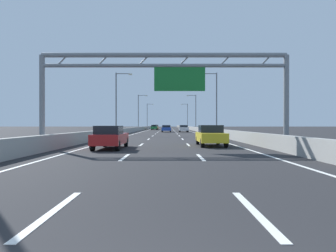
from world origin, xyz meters
TOP-DOWN VIEW (x-y plane):
  - ground_plane at (0.00, 100.00)m, footprint 260.00×260.00m
  - lane_dash_left_0 at (-1.80, 3.50)m, footprint 0.16×3.00m
  - lane_dash_left_1 at (-1.80, 12.50)m, footprint 0.16×3.00m
  - lane_dash_left_2 at (-1.80, 21.50)m, footprint 0.16×3.00m
  - lane_dash_left_3 at (-1.80, 30.50)m, footprint 0.16×3.00m
  - lane_dash_left_4 at (-1.80, 39.50)m, footprint 0.16×3.00m
  - lane_dash_left_5 at (-1.80, 48.50)m, footprint 0.16×3.00m
  - lane_dash_left_6 at (-1.80, 57.50)m, footprint 0.16×3.00m
  - lane_dash_left_7 at (-1.80, 66.50)m, footprint 0.16×3.00m
  - lane_dash_left_8 at (-1.80, 75.50)m, footprint 0.16×3.00m
  - lane_dash_left_9 at (-1.80, 84.50)m, footprint 0.16×3.00m
  - lane_dash_left_10 at (-1.80, 93.50)m, footprint 0.16×3.00m
  - lane_dash_left_11 at (-1.80, 102.50)m, footprint 0.16×3.00m
  - lane_dash_left_12 at (-1.80, 111.50)m, footprint 0.16×3.00m
  - lane_dash_left_13 at (-1.80, 120.50)m, footprint 0.16×3.00m
  - lane_dash_left_14 at (-1.80, 129.50)m, footprint 0.16×3.00m
  - lane_dash_left_15 at (-1.80, 138.50)m, footprint 0.16×3.00m
  - lane_dash_left_16 at (-1.80, 147.50)m, footprint 0.16×3.00m
  - lane_dash_left_17 at (-1.80, 156.50)m, footprint 0.16×3.00m
  - lane_dash_right_0 at (1.80, 3.50)m, footprint 0.16×3.00m
  - lane_dash_right_1 at (1.80, 12.50)m, footprint 0.16×3.00m
  - lane_dash_right_2 at (1.80, 21.50)m, footprint 0.16×3.00m
  - lane_dash_right_3 at (1.80, 30.50)m, footprint 0.16×3.00m
  - lane_dash_right_4 at (1.80, 39.50)m, footprint 0.16×3.00m
  - lane_dash_right_5 at (1.80, 48.50)m, footprint 0.16×3.00m
  - lane_dash_right_6 at (1.80, 57.50)m, footprint 0.16×3.00m
  - lane_dash_right_7 at (1.80, 66.50)m, footprint 0.16×3.00m
  - lane_dash_right_8 at (1.80, 75.50)m, footprint 0.16×3.00m
  - lane_dash_right_9 at (1.80, 84.50)m, footprint 0.16×3.00m
  - lane_dash_right_10 at (1.80, 93.50)m, footprint 0.16×3.00m
  - lane_dash_right_11 at (1.80, 102.50)m, footprint 0.16×3.00m
  - lane_dash_right_12 at (1.80, 111.50)m, footprint 0.16×3.00m
  - lane_dash_right_13 at (1.80, 120.50)m, footprint 0.16×3.00m
  - lane_dash_right_14 at (1.80, 129.50)m, footprint 0.16×3.00m
  - lane_dash_right_15 at (1.80, 138.50)m, footprint 0.16×3.00m
  - lane_dash_right_16 at (1.80, 147.50)m, footprint 0.16×3.00m
  - lane_dash_right_17 at (1.80, 156.50)m, footprint 0.16×3.00m
  - edge_line_left at (-5.25, 88.00)m, footprint 0.16×176.00m
  - edge_line_right at (5.25, 88.00)m, footprint 0.16×176.00m
  - barrier_left at (-6.90, 110.00)m, footprint 0.45×220.00m
  - barrier_right at (6.90, 110.00)m, footprint 0.45×220.00m
  - sign_gantry at (0.13, 18.49)m, footprint 16.69×0.36m
  - streetlamp_left_mid at (-7.47, 44.92)m, footprint 2.58×0.28m
  - streetlamp_right_mid at (7.47, 44.92)m, footprint 2.58×0.28m
  - streetlamp_left_far at (-7.47, 79.92)m, footprint 2.58×0.28m
  - streetlamp_right_far at (7.47, 79.92)m, footprint 2.58×0.28m
  - streetlamp_left_distant at (-7.47, 114.93)m, footprint 2.58×0.28m
  - streetlamp_right_distant at (7.47, 114.93)m, footprint 2.58×0.28m
  - blue_car at (-0.09, 60.82)m, footprint 1.89×4.57m
  - white_car at (3.46, 61.09)m, footprint 1.87×4.61m
  - orange_car at (-3.66, 94.26)m, footprint 1.71×4.64m
  - red_car at (-3.45, 17.66)m, footprint 1.71×4.62m
  - yellow_car at (3.37, 20.34)m, footprint 1.82×4.43m
  - green_car at (-3.73, 86.33)m, footprint 1.77×4.61m

SIDE VIEW (x-z plane):
  - ground_plane at x=0.00m, z-range 0.00..0.00m
  - lane_dash_left_0 at x=-1.80m, z-range 0.00..0.01m
  - lane_dash_left_1 at x=-1.80m, z-range 0.00..0.01m
  - lane_dash_left_2 at x=-1.80m, z-range 0.00..0.01m
  - lane_dash_left_3 at x=-1.80m, z-range 0.00..0.01m
  - lane_dash_left_4 at x=-1.80m, z-range 0.00..0.01m
  - lane_dash_left_5 at x=-1.80m, z-range 0.00..0.01m
  - lane_dash_left_6 at x=-1.80m, z-range 0.00..0.01m
  - lane_dash_left_7 at x=-1.80m, z-range 0.00..0.01m
  - lane_dash_left_8 at x=-1.80m, z-range 0.00..0.01m
  - lane_dash_left_9 at x=-1.80m, z-range 0.00..0.01m
  - lane_dash_left_10 at x=-1.80m, z-range 0.00..0.01m
  - lane_dash_left_11 at x=-1.80m, z-range 0.00..0.01m
  - lane_dash_left_12 at x=-1.80m, z-range 0.00..0.01m
  - lane_dash_left_13 at x=-1.80m, z-range 0.00..0.01m
  - lane_dash_left_14 at x=-1.80m, z-range 0.00..0.01m
  - lane_dash_left_15 at x=-1.80m, z-range 0.00..0.01m
  - lane_dash_left_16 at x=-1.80m, z-range 0.00..0.01m
  - lane_dash_left_17 at x=-1.80m, z-range 0.00..0.01m
  - lane_dash_right_0 at x=1.80m, z-range 0.00..0.01m
  - lane_dash_right_1 at x=1.80m, z-range 0.00..0.01m
  - lane_dash_right_2 at x=1.80m, z-range 0.00..0.01m
  - lane_dash_right_3 at x=1.80m, z-range 0.00..0.01m
  - lane_dash_right_4 at x=1.80m, z-range 0.00..0.01m
  - lane_dash_right_5 at x=1.80m, z-range 0.00..0.01m
  - lane_dash_right_6 at x=1.80m, z-range 0.00..0.01m
  - lane_dash_right_7 at x=1.80m, z-range 0.00..0.01m
  - lane_dash_right_8 at x=1.80m, z-range 0.00..0.01m
  - lane_dash_right_9 at x=1.80m, z-range 0.00..0.01m
  - lane_dash_right_10 at x=1.80m, z-range 0.00..0.01m
  - lane_dash_right_11 at x=1.80m, z-range 0.00..0.01m
  - lane_dash_right_12 at x=1.80m, z-range 0.00..0.01m
  - lane_dash_right_13 at x=1.80m, z-range 0.00..0.01m
  - lane_dash_right_14 at x=1.80m, z-range 0.00..0.01m
  - lane_dash_right_15 at x=1.80m, z-range 0.00..0.01m
  - lane_dash_right_16 at x=1.80m, z-range 0.00..0.01m
  - lane_dash_right_17 at x=1.80m, z-range 0.00..0.01m
  - edge_line_left at x=-5.25m, z-range 0.00..0.01m
  - edge_line_right at x=5.25m, z-range 0.00..0.01m
  - barrier_left at x=-6.90m, z-range 0.00..0.95m
  - barrier_right at x=6.90m, z-range 0.00..0.95m
  - blue_car at x=-0.09m, z-range 0.03..1.45m
  - white_car at x=3.46m, z-range 0.03..1.46m
  - green_car at x=-3.73m, z-range 0.03..1.46m
  - red_car at x=-3.45m, z-range 0.01..1.50m
  - orange_car at x=-3.66m, z-range 0.02..1.50m
  - yellow_car at x=3.37m, z-range 0.00..1.52m
  - sign_gantry at x=0.13m, z-range 1.68..8.04m
  - streetlamp_left_mid at x=-7.47m, z-range 0.65..10.15m
  - streetlamp_right_mid at x=7.47m, z-range 0.65..10.15m
  - streetlamp_left_far at x=-7.47m, z-range 0.65..10.15m
  - streetlamp_right_far at x=7.47m, z-range 0.65..10.15m
  - streetlamp_left_distant at x=-7.47m, z-range 0.65..10.15m
  - streetlamp_right_distant at x=7.47m, z-range 0.65..10.15m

